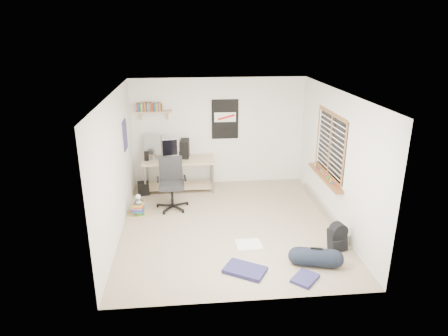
{
  "coord_description": "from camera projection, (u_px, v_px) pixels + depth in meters",
  "views": [
    {
      "loc": [
        -0.75,
        -6.76,
        3.56
      ],
      "look_at": [
        -0.07,
        0.2,
        1.08
      ],
      "focal_mm": 32.0,
      "sensor_mm": 36.0,
      "label": 1
    }
  ],
  "objects": [
    {
      "name": "keyboard",
      "position": [
        170.0,
        163.0,
        8.72
      ],
      "size": [
        0.47,
        0.32,
        0.02
      ],
      "primitive_type": "cube",
      "rotation": [
        0.0,
        0.0,
        0.41
      ],
      "color": "black",
      "rests_on": "desk"
    },
    {
      "name": "right_wall",
      "position": [
        337.0,
        159.0,
        7.37
      ],
      "size": [
        0.01,
        4.5,
        2.5
      ],
      "primitive_type": "cube",
      "color": "silver",
      "rests_on": "ground"
    },
    {
      "name": "window",
      "position": [
        329.0,
        144.0,
        7.58
      ],
      "size": [
        0.1,
        1.5,
        1.26
      ],
      "primitive_type": "cube",
      "color": "brown",
      "rests_on": "right_wall"
    },
    {
      "name": "left_wall",
      "position": [
        116.0,
        166.0,
        7.0
      ],
      "size": [
        0.01,
        4.5,
        2.5
      ],
      "primitive_type": "cube",
      "color": "silver",
      "rests_on": "ground"
    },
    {
      "name": "monitor_left",
      "position": [
        153.0,
        149.0,
        8.96
      ],
      "size": [
        0.43,
        0.25,
        0.46
      ],
      "primitive_type": "cube",
      "rotation": [
        0.0,
        0.0,
        -0.38
      ],
      "color": "#ACABB1",
      "rests_on": "desk"
    },
    {
      "name": "subwoofer",
      "position": [
        143.0,
        188.0,
        8.95
      ],
      "size": [
        0.28,
        0.28,
        0.28
      ],
      "primitive_type": "cube",
      "rotation": [
        0.0,
        0.0,
        0.12
      ],
      "color": "black",
      "rests_on": "floor"
    },
    {
      "name": "duffel_bag",
      "position": [
        316.0,
        258.0,
        6.26
      ],
      "size": [
        0.36,
        0.36,
        0.58
      ],
      "primitive_type": "cylinder",
      "rotation": [
        0.0,
        0.0,
        -0.26
      ],
      "color": "black",
      "rests_on": "floor"
    },
    {
      "name": "tshirt",
      "position": [
        249.0,
        245.0,
        6.86
      ],
      "size": [
        0.44,
        0.38,
        0.04
      ],
      "primitive_type": "cube",
      "rotation": [
        0.0,
        0.0,
        0.03
      ],
      "color": "silver",
      "rests_on": "floor"
    },
    {
      "name": "baseboard_heater",
      "position": [
        324.0,
        209.0,
        8.03
      ],
      "size": [
        0.08,
        2.5,
        0.18
      ],
      "primitive_type": "cube",
      "color": "#B7B2A8",
      "rests_on": "floor"
    },
    {
      "name": "floor",
      "position": [
        229.0,
        225.0,
        7.6
      ],
      "size": [
        4.0,
        4.5,
        0.01
      ],
      "primitive_type": "cube",
      "color": "gray",
      "rests_on": "ground"
    },
    {
      "name": "wall_shelf",
      "position": [
        154.0,
        112.0,
        8.88
      ],
      "size": [
        0.8,
        0.22,
        0.24
      ],
      "primitive_type": "cube",
      "color": "tan",
      "rests_on": "back_wall"
    },
    {
      "name": "back_wall",
      "position": [
        219.0,
        132.0,
        9.3
      ],
      "size": [
        4.0,
        0.01,
        2.5
      ],
      "primitive_type": "cube",
      "color": "silver",
      "rests_on": "ground"
    },
    {
      "name": "jeans_b",
      "position": [
        305.0,
        278.0,
        5.93
      ],
      "size": [
        0.49,
        0.5,
        0.05
      ],
      "primitive_type": "cube",
      "rotation": [
        0.0,
        0.0,
        0.83
      ],
      "color": "navy",
      "rests_on": "floor"
    },
    {
      "name": "book_stack",
      "position": [
        139.0,
        207.0,
        7.98
      ],
      "size": [
        0.59,
        0.55,
        0.32
      ],
      "primitive_type": "cube",
      "rotation": [
        0.0,
        0.0,
        -0.42
      ],
      "color": "brown",
      "rests_on": "floor"
    },
    {
      "name": "jeans_a",
      "position": [
        245.0,
        270.0,
        6.13
      ],
      "size": [
        0.73,
        0.65,
        0.07
      ],
      "primitive_type": "cube",
      "rotation": [
        0.0,
        0.0,
        -0.54
      ],
      "color": "#22224D",
      "rests_on": "floor"
    },
    {
      "name": "pc_tower",
      "position": [
        185.0,
        149.0,
        9.09
      ],
      "size": [
        0.22,
        0.4,
        0.4
      ],
      "primitive_type": "cube",
      "rotation": [
        0.0,
        0.0,
        -0.09
      ],
      "color": "black",
      "rests_on": "desk"
    },
    {
      "name": "poster_left_wall",
      "position": [
        125.0,
        135.0,
        8.05
      ],
      "size": [
        0.02,
        0.42,
        0.6
      ],
      "primitive_type": "cube",
      "color": "navy",
      "rests_on": "left_wall"
    },
    {
      "name": "ceiling",
      "position": [
        229.0,
        93.0,
        6.77
      ],
      "size": [
        4.0,
        4.5,
        0.01
      ],
      "primitive_type": "cube",
      "color": "white",
      "rests_on": "ground"
    },
    {
      "name": "office_chair",
      "position": [
        172.0,
        186.0,
        8.14
      ],
      "size": [
        0.75,
        0.75,
        1.07
      ],
      "primitive_type": "cube",
      "rotation": [
        0.0,
        0.0,
        0.07
      ],
      "color": "black",
      "rests_on": "floor"
    },
    {
      "name": "desk",
      "position": [
        179.0,
        174.0,
        9.15
      ],
      "size": [
        1.77,
        1.3,
        0.74
      ],
      "primitive_type": "cube",
      "rotation": [
        0.0,
        0.0,
        -0.41
      ],
      "color": "tan",
      "rests_on": "floor"
    },
    {
      "name": "poster_back_wall",
      "position": [
        225.0,
        119.0,
        9.19
      ],
      "size": [
        0.62,
        0.03,
        0.92
      ],
      "primitive_type": "cube",
      "color": "black",
      "rests_on": "back_wall"
    },
    {
      "name": "monitor_right",
      "position": [
        170.0,
        152.0,
        8.82
      ],
      "size": [
        0.37,
        0.16,
        0.4
      ],
      "primitive_type": "cube",
      "rotation": [
        0.0,
        0.0,
        0.2
      ],
      "color": "#A8A9AD",
      "rests_on": "desk"
    },
    {
      "name": "speaker_left",
      "position": [
        146.0,
        156.0,
        8.9
      ],
      "size": [
        0.11,
        0.11,
        0.2
      ],
      "primitive_type": "cube",
      "rotation": [
        0.0,
        0.0,
        0.11
      ],
      "color": "black",
      "rests_on": "desk"
    },
    {
      "name": "speaker_right",
      "position": [
        179.0,
        156.0,
        8.94
      ],
      "size": [
        0.11,
        0.11,
        0.17
      ],
      "primitive_type": "cube",
      "rotation": [
        0.0,
        0.0,
        0.38
      ],
      "color": "black",
      "rests_on": "desk"
    },
    {
      "name": "backpack",
      "position": [
        337.0,
        239.0,
        6.68
      ],
      "size": [
        0.34,
        0.29,
        0.39
      ],
      "primitive_type": "cube",
      "rotation": [
        0.0,
        0.0,
        0.23
      ],
      "color": "black",
      "rests_on": "floor"
    },
    {
      "name": "desk_lamp",
      "position": [
        139.0,
        197.0,
        7.89
      ],
      "size": [
        0.15,
        0.21,
        0.18
      ],
      "primitive_type": "cube",
      "rotation": [
        0.0,
        0.0,
        0.27
      ],
      "color": "white",
      "rests_on": "book_stack"
    }
  ]
}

